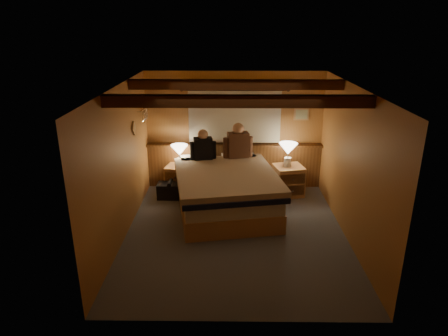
{
  "coord_description": "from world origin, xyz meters",
  "views": [
    {
      "loc": [
        -0.12,
        -5.86,
        3.29
      ],
      "look_at": [
        -0.19,
        0.4,
        1.0
      ],
      "focal_mm": 32.0,
      "sensor_mm": 36.0,
      "label": 1
    }
  ],
  "objects_px": {
    "bed": "(225,190)",
    "nightstand_right": "(288,180)",
    "nightstand_left": "(179,179)",
    "person_right": "(238,143)",
    "lamp_right": "(288,150)",
    "person_left": "(203,147)",
    "lamp_left": "(179,152)",
    "duffel_bag": "(171,190)"
  },
  "relations": [
    {
      "from": "lamp_right",
      "to": "nightstand_left",
      "type": "bearing_deg",
      "value": 176.17
    },
    {
      "from": "bed",
      "to": "person_left",
      "type": "bearing_deg",
      "value": 112.85
    },
    {
      "from": "bed",
      "to": "nightstand_right",
      "type": "relative_size",
      "value": 3.92
    },
    {
      "from": "nightstand_left",
      "to": "lamp_left",
      "type": "bearing_deg",
      "value": -20.69
    },
    {
      "from": "lamp_left",
      "to": "person_left",
      "type": "bearing_deg",
      "value": -19.3
    },
    {
      "from": "person_left",
      "to": "lamp_left",
      "type": "bearing_deg",
      "value": 150.51
    },
    {
      "from": "lamp_right",
      "to": "duffel_bag",
      "type": "distance_m",
      "value": 2.45
    },
    {
      "from": "nightstand_right",
      "to": "lamp_right",
      "type": "xyz_separation_m",
      "value": [
        -0.04,
        0.0,
        0.64
      ]
    },
    {
      "from": "nightstand_right",
      "to": "person_right",
      "type": "xyz_separation_m",
      "value": [
        -1.02,
        0.08,
        0.75
      ]
    },
    {
      "from": "nightstand_left",
      "to": "person_left",
      "type": "distance_m",
      "value": 0.92
    },
    {
      "from": "nightstand_left",
      "to": "lamp_right",
      "type": "relative_size",
      "value": 1.23
    },
    {
      "from": "nightstand_right",
      "to": "person_left",
      "type": "relative_size",
      "value": 1.03
    },
    {
      "from": "nightstand_left",
      "to": "bed",
      "type": "bearing_deg",
      "value": -30.4
    },
    {
      "from": "bed",
      "to": "nightstand_right",
      "type": "xyz_separation_m",
      "value": [
        1.26,
        0.73,
        -0.1
      ]
    },
    {
      "from": "person_right",
      "to": "nightstand_left",
      "type": "bearing_deg",
      "value": 165.92
    },
    {
      "from": "lamp_left",
      "to": "lamp_right",
      "type": "height_order",
      "value": "lamp_right"
    },
    {
      "from": "nightstand_right",
      "to": "duffel_bag",
      "type": "bearing_deg",
      "value": 172.7
    },
    {
      "from": "lamp_right",
      "to": "person_left",
      "type": "height_order",
      "value": "person_left"
    },
    {
      "from": "bed",
      "to": "nightstand_left",
      "type": "height_order",
      "value": "bed"
    },
    {
      "from": "lamp_right",
      "to": "person_left",
      "type": "xyz_separation_m",
      "value": [
        -1.66,
        -0.04,
        0.07
      ]
    },
    {
      "from": "nightstand_right",
      "to": "lamp_left",
      "type": "bearing_deg",
      "value": 164.63
    },
    {
      "from": "nightstand_left",
      "to": "duffel_bag",
      "type": "xyz_separation_m",
      "value": [
        -0.14,
        -0.34,
        -0.12
      ]
    },
    {
      "from": "lamp_left",
      "to": "nightstand_right",
      "type": "bearing_deg",
      "value": -3.37
    },
    {
      "from": "nightstand_right",
      "to": "lamp_left",
      "type": "xyz_separation_m",
      "value": [
        -2.19,
        0.13,
        0.56
      ]
    },
    {
      "from": "bed",
      "to": "lamp_left",
      "type": "xyz_separation_m",
      "value": [
        -0.93,
        0.86,
        0.46
      ]
    },
    {
      "from": "lamp_right",
      "to": "person_right",
      "type": "relative_size",
      "value": 0.66
    },
    {
      "from": "nightstand_left",
      "to": "person_right",
      "type": "relative_size",
      "value": 0.81
    },
    {
      "from": "person_left",
      "to": "duffel_bag",
      "type": "distance_m",
      "value": 1.08
    },
    {
      "from": "lamp_right",
      "to": "nightstand_right",
      "type": "bearing_deg",
      "value": -1.36
    },
    {
      "from": "nightstand_right",
      "to": "duffel_bag",
      "type": "height_order",
      "value": "nightstand_right"
    },
    {
      "from": "bed",
      "to": "lamp_right",
      "type": "bearing_deg",
      "value": 20.91
    },
    {
      "from": "lamp_left",
      "to": "person_left",
      "type": "xyz_separation_m",
      "value": [
        0.49,
        -0.17,
        0.15
      ]
    },
    {
      "from": "bed",
      "to": "duffel_bag",
      "type": "bearing_deg",
      "value": 143.98
    },
    {
      "from": "nightstand_left",
      "to": "nightstand_right",
      "type": "distance_m",
      "value": 2.22
    },
    {
      "from": "lamp_left",
      "to": "duffel_bag",
      "type": "height_order",
      "value": "lamp_left"
    },
    {
      "from": "nightstand_left",
      "to": "duffel_bag",
      "type": "distance_m",
      "value": 0.38
    },
    {
      "from": "nightstand_left",
      "to": "duffel_bag",
      "type": "bearing_deg",
      "value": -100.02
    },
    {
      "from": "lamp_right",
      "to": "bed",
      "type": "bearing_deg",
      "value": -149.09
    },
    {
      "from": "bed",
      "to": "duffel_bag",
      "type": "distance_m",
      "value": 1.24
    },
    {
      "from": "bed",
      "to": "person_left",
      "type": "relative_size",
      "value": 4.03
    },
    {
      "from": "nightstand_left",
      "to": "person_right",
      "type": "height_order",
      "value": "person_right"
    },
    {
      "from": "nightstand_left",
      "to": "lamp_right",
      "type": "xyz_separation_m",
      "value": [
        2.17,
        -0.15,
        0.67
      ]
    }
  ]
}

